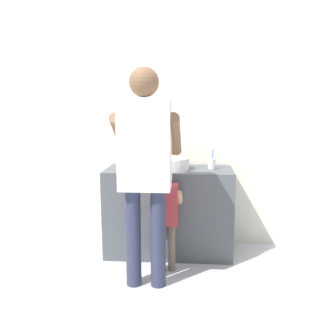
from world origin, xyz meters
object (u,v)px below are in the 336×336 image
toothbrush_cup (212,164)px  child_toddler (166,211)px  adult_parent (145,159)px  soap_bottle (130,162)px

toothbrush_cup → child_toddler: (-0.40, -0.42, -0.35)m
child_toddler → adult_parent: size_ratio=0.53×
soap_bottle → child_toddler: size_ratio=0.18×
soap_bottle → child_toddler: bearing=-45.9°
toothbrush_cup → adult_parent: adult_parent is taller
soap_bottle → adult_parent: adult_parent is taller
soap_bottle → adult_parent: (0.24, -0.66, 0.12)m
toothbrush_cup → adult_parent: (-0.54, -0.69, 0.14)m
toothbrush_cup → soap_bottle: 0.78m
adult_parent → soap_bottle: bearing=110.1°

